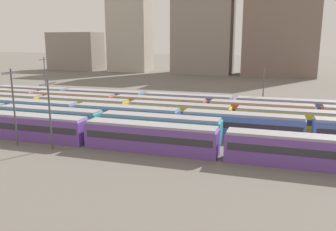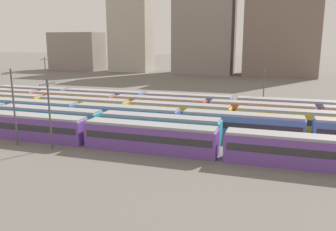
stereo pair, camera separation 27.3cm
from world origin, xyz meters
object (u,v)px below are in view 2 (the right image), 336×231
(catenary_pole_0, at_px, (14,104))
(train_track_5, at_px, (144,101))
(train_track_0, at_px, (87,132))
(catenary_pole_1, at_px, (46,77))
(train_track_4, at_px, (208,110))
(train_track_1, at_px, (50,119))
(catenary_pole_2, at_px, (49,111))
(catenary_pole_3, at_px, (264,88))
(train_track_3, at_px, (129,110))
(train_track_2, at_px, (181,121))

(catenary_pole_0, bearing_deg, train_track_5, 75.64)
(train_track_0, xyz_separation_m, catenary_pole_1, (-28.15, 28.90, 3.94))
(train_track_4, relative_size, catenary_pole_1, 10.64)
(train_track_1, height_order, catenary_pole_0, catenary_pole_0)
(catenary_pole_2, distance_m, catenary_pole_3, 41.46)
(train_track_0, distance_m, train_track_4, 24.53)
(train_track_0, xyz_separation_m, catenary_pole_0, (-9.21, -3.28, 4.00))
(train_track_3, bearing_deg, train_track_5, 96.57)
(train_track_1, bearing_deg, catenary_pole_3, 36.53)
(train_track_3, relative_size, catenary_pole_2, 7.90)
(catenary_pole_1, bearing_deg, train_track_2, -25.40)
(train_track_3, bearing_deg, train_track_0, -88.09)
(train_track_0, relative_size, catenary_pole_2, 7.90)
(train_track_4, bearing_deg, catenary_pole_3, 41.59)
(train_track_1, distance_m, train_track_4, 27.73)
(train_track_1, distance_m, catenary_pole_1, 30.15)
(train_track_4, height_order, catenary_pole_1, catenary_pole_1)
(catenary_pole_1, height_order, catenary_pole_3, catenary_pole_1)
(train_track_0, bearing_deg, train_track_3, 91.91)
(train_track_0, bearing_deg, catenary_pole_0, -160.42)
(train_track_5, distance_m, catenary_pole_2, 29.47)
(catenary_pole_2, bearing_deg, catenary_pole_0, -179.46)
(catenary_pole_0, bearing_deg, train_track_1, 94.79)
(train_track_5, relative_size, catenary_pole_2, 7.90)
(train_track_4, height_order, train_track_5, same)
(train_track_2, bearing_deg, train_track_5, 128.75)
(train_track_4, bearing_deg, train_track_2, -101.94)
(train_track_5, bearing_deg, train_track_1, -111.53)
(train_track_4, bearing_deg, catenary_pole_0, -132.69)
(train_track_2, height_order, train_track_4, same)
(train_track_5, bearing_deg, train_track_0, -86.22)
(train_track_2, xyz_separation_m, train_track_3, (-11.32, 5.20, 0.00))
(train_track_3, xyz_separation_m, train_track_5, (-1.20, 10.40, 0.00))
(train_track_1, bearing_deg, train_track_5, 68.47)
(train_track_4, xyz_separation_m, train_track_5, (-14.72, 5.20, 0.00))
(train_track_2, relative_size, catenary_pole_1, 10.64)
(catenary_pole_2, bearing_deg, train_track_4, 55.45)
(train_track_5, xyz_separation_m, catenary_pole_2, (-1.83, -29.22, 3.37))
(train_track_1, distance_m, catenary_pole_2, 11.09)
(train_track_5, relative_size, catenary_pole_0, 6.99)
(train_track_2, distance_m, train_track_5, 20.00)
(train_track_3, xyz_separation_m, catenary_pole_1, (-27.63, 13.30, 3.94))
(train_track_2, relative_size, catenary_pole_0, 10.52)
(catenary_pole_2, relative_size, catenary_pole_3, 1.01)
(train_track_2, distance_m, catenary_pole_3, 22.27)
(train_track_3, height_order, train_track_5, same)
(train_track_5, distance_m, catenary_pole_0, 30.48)
(catenary_pole_2, xyz_separation_m, catenary_pole_3, (25.93, 32.35, -0.05))
(train_track_4, bearing_deg, train_track_0, -122.00)
(catenary_pole_0, xyz_separation_m, catenary_pole_1, (-18.94, 32.17, -0.06))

